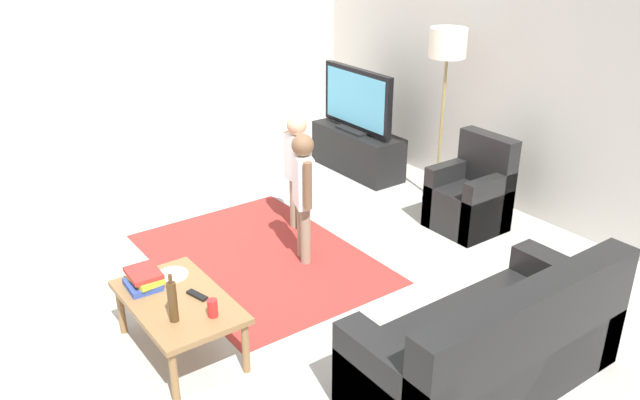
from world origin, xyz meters
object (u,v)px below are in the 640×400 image
Objects in this scene: bottle at (173,301)px; armchair at (472,198)px; tv at (357,101)px; child_center at (303,187)px; soda_can at (213,308)px; tv_remote at (197,295)px; tv_stand at (357,151)px; floor_lamp at (447,53)px; couch at (496,351)px; plate at (173,275)px; child_near_tv at (297,163)px; coffee_table at (178,305)px; book_stack at (144,279)px.

armchair is at bearing 96.89° from bottle.
tv is 2.18m from child_center.
bottle is 2.79× the size of soda_can.
child_center reaches higher than tv_remote.
floor_lamp is (1.14, 0.15, 1.30)m from tv_stand.
tv is 0.61× the size of couch.
bottle reaches higher than tv_remote.
soda_can reaches higher than plate.
child_near_tv reaches higher than bottle.
tv_remote is at bearing 67.38° from coffee_table.
tv is at bearing 122.16° from coffee_table.
coffee_table is at bearing -57.42° from child_near_tv.
soda_can is at bearing 65.56° from bottle.
child_center is 1.60m from soda_can.
bottle is (0.79, -1.54, -0.13)m from child_center.
floor_lamp is at bearing 97.34° from child_center.
floor_lamp is at bearing 109.64° from soda_can.
couch is 6.30× the size of book_stack.
floor_lamp is 3.45m from tv_remote.
tv_stand is 1.70m from child_near_tv.
tv_stand reaches higher than coffee_table.
book_stack is (-1.79, -1.54, 0.19)m from couch.
child_near_tv is 6.61× the size of tv_remote.
soda_can reaches higher than coffee_table.
floor_lamp reaches higher than book_stack.
child_near_tv reaches higher than plate.
tv is 3.44m from plate.
plate is (-0.13, -2.98, 0.13)m from armchair.
child_near_tv reaches higher than couch.
armchair is 0.79× the size of child_center.
couch is 10.59× the size of tv_remote.
bottle reaches higher than tv_stand.
tv_stand is at bearing 108.48° from tv_remote.
couch is at bearing 50.06° from bottle.
tv_remote is (-0.17, 0.24, -0.13)m from bottle.
bottle is 1.52× the size of plate.
tv_stand is 0.67× the size of floor_lamp.
bottle is (0.22, -0.12, 0.19)m from coffee_table.
plate is (-0.52, 0.22, -0.13)m from bottle.
child_center is at bearing -51.06° from tv_stand.
tv reaches higher than armchair.
bottle reaches higher than plate.
armchair reaches higher than bottle.
tv_stand is 10.00× the size of soda_can.
couch is 1.01× the size of floor_lamp.
bottle is (0.39, -3.20, 0.27)m from armchair.
book_stack is at bearing -62.57° from tv.
couch is (3.46, -1.69, 0.05)m from tv_stand.
couch reaches higher than soda_can.
tv_stand reaches higher than plate.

